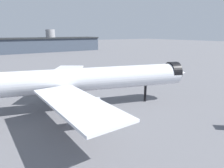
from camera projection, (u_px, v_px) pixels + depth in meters
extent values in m
plane|color=slate|center=(92.00, 108.00, 52.91)|extent=(900.00, 900.00, 0.00)
cylinder|color=silver|center=(85.00, 79.00, 51.54)|extent=(53.90, 21.50, 5.97)
cone|color=silver|center=(176.00, 73.00, 59.31)|extent=(7.97, 7.50, 5.85)
cylinder|color=black|center=(173.00, 72.00, 58.86)|extent=(4.32, 6.54, 6.03)
cube|color=silver|center=(64.00, 72.00, 64.63)|extent=(21.17, 25.11, 0.48)
cylinder|color=#B7BAC1|center=(69.00, 80.00, 62.77)|extent=(8.25, 5.35, 3.28)
cube|color=silver|center=(76.00, 103.00, 36.42)|extent=(9.22, 24.70, 0.48)
cylinder|color=#B7BAC1|center=(81.00, 107.00, 40.00)|extent=(8.25, 5.35, 3.28)
cylinder|color=black|center=(145.00, 93.00, 57.86)|extent=(0.72, 0.72, 4.77)
cylinder|color=black|center=(74.00, 97.00, 55.00)|extent=(0.72, 0.72, 4.77)
cylinder|color=black|center=(77.00, 104.00, 49.21)|extent=(0.72, 0.72, 4.77)
cylinder|color=#939399|center=(51.00, 40.00, 211.74)|extent=(9.40, 9.40, 22.69)
cube|color=black|center=(83.00, 77.00, 87.26)|extent=(3.21, 3.52, 0.30)
cube|color=#232833|center=(81.00, 76.00, 87.37)|extent=(2.05, 1.99, 1.20)
cube|color=#1E2D38|center=(80.00, 75.00, 87.49)|extent=(1.12, 0.88, 0.60)
cube|color=#232833|center=(84.00, 76.00, 86.93)|extent=(2.43, 2.50, 0.90)
cylinder|color=black|center=(80.00, 78.00, 86.92)|extent=(0.65, 0.73, 0.70)
cylinder|color=black|center=(82.00, 77.00, 88.38)|extent=(0.65, 0.73, 0.70)
cylinder|color=black|center=(85.00, 78.00, 86.21)|extent=(0.65, 0.73, 0.70)
cylinder|color=black|center=(86.00, 77.00, 87.68)|extent=(0.65, 0.73, 0.70)
cone|color=#F2600C|center=(94.00, 77.00, 89.90)|extent=(0.46, 0.46, 0.57)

